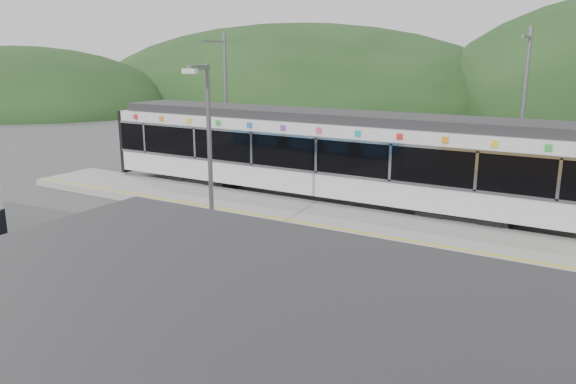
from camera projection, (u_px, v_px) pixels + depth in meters
The scene contains 8 objects.
ground at pixel (243, 241), 18.47m from camera, with size 120.00×120.00×0.00m, color #4C4C4F.
hills at pixel (472, 229), 19.82m from camera, with size 146.00×149.00×26.00m.
platform at pixel (293, 213), 21.19m from camera, with size 26.00×3.20×0.30m, color #9E9E99.
yellow_line at pixel (275, 218), 20.07m from camera, with size 26.00×0.10×0.01m, color yellow.
train at pixel (323, 153), 23.07m from camera, with size 20.44×3.01×3.74m.
catenary_mast_west at pixel (225, 102), 28.22m from camera, with size 0.18×1.80×7.00m.
catenary_mast_east at pixel (522, 118), 21.29m from camera, with size 0.18×1.80×7.00m.
lamp_post at pixel (207, 155), 14.47m from camera, with size 0.38×1.05×5.77m.
Camera 1 is at (10.23, -14.34, 5.98)m, focal length 35.00 mm.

